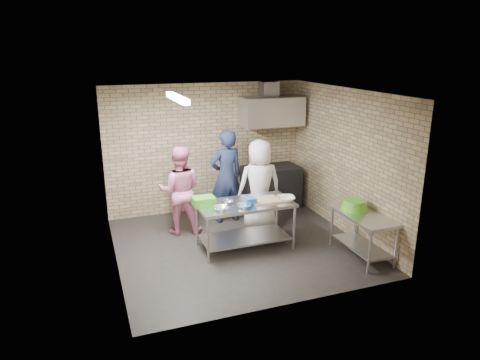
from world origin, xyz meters
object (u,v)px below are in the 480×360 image
at_px(blue_tub, 250,201).
at_px(man_navy, 226,176).
at_px(prep_table, 245,225).
at_px(green_crate, 204,201).
at_px(woman_white, 259,185).
at_px(side_counter, 362,235).
at_px(green_basin, 355,205).
at_px(woman_pink, 180,190).
at_px(stove, 271,187).
at_px(bottle_red, 270,113).

height_order(blue_tub, man_navy, man_navy).
height_order(prep_table, green_crate, green_crate).
bearing_deg(woman_white, man_navy, -42.90).
height_order(side_counter, green_crate, green_crate).
distance_m(side_counter, green_basin, 0.52).
height_order(man_navy, woman_white, man_navy).
xyz_separation_m(side_counter, woman_pink, (-2.63, 2.02, 0.46)).
xyz_separation_m(blue_tub, man_navy, (0.04, 1.37, 0.05)).
relative_size(stove, green_crate, 3.27).
distance_m(stove, woman_white, 1.29).
xyz_separation_m(man_navy, woman_pink, (-1.00, -0.26, -0.10)).
bearing_deg(stove, woman_pink, -161.61).
bearing_deg(side_counter, woman_white, 123.11).
bearing_deg(green_basin, stove, 99.76).
distance_m(green_crate, blue_tub, 0.78).
relative_size(man_navy, woman_pink, 1.12).
distance_m(green_basin, man_navy, 2.60).
relative_size(side_counter, bottle_red, 6.67).
height_order(side_counter, green_basin, green_basin).
bearing_deg(green_crate, woman_pink, 103.61).
xyz_separation_m(prep_table, green_basin, (1.69, -0.76, 0.42)).
distance_m(stove, bottle_red, 1.60).
relative_size(prep_table, bottle_red, 9.17).
bearing_deg(side_counter, woman_pink, 142.42).
bearing_deg(bottle_red, woman_white, -120.80).
height_order(stove, man_navy, man_navy).
bearing_deg(green_crate, prep_table, -9.73).
bearing_deg(prep_table, side_counter, -30.51).
height_order(green_crate, woman_pink, woman_pink).
bearing_deg(woman_pink, stove, -147.14).
distance_m(green_basin, woman_white, 1.87).
bearing_deg(green_basin, man_navy, 128.32).
bearing_deg(woman_white, woman_pink, -5.69).
bearing_deg(green_crate, side_counter, -25.09).
bearing_deg(stove, blue_tub, -123.43).
distance_m(green_crate, man_navy, 1.40).
height_order(side_counter, bottle_red, bottle_red).
relative_size(green_basin, woman_pink, 0.27).
relative_size(side_counter, green_crate, 3.27).
relative_size(blue_tub, bottle_red, 1.02).
distance_m(side_counter, blue_tub, 1.96).
relative_size(side_counter, man_navy, 0.64).
xyz_separation_m(green_basin, bottle_red, (-0.38, 2.74, 1.19)).
xyz_separation_m(prep_table, side_counter, (1.71, -1.01, -0.04)).
bearing_deg(woman_pink, bottle_red, -142.14).
relative_size(stove, woman_white, 0.69).
bearing_deg(bottle_red, green_crate, -137.28).
distance_m(man_navy, woman_white, 0.73).
height_order(green_crate, man_navy, man_navy).
bearing_deg(man_navy, woman_pink, 7.78).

